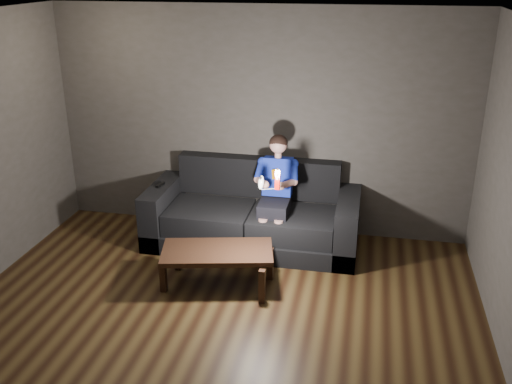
# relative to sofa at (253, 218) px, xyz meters

# --- Properties ---
(floor) EXTENTS (5.00, 5.00, 0.00)m
(floor) POSITION_rel_sofa_xyz_m (-0.01, -2.05, -0.31)
(floor) COLOR black
(floor) RESTS_ON ground
(back_wall) EXTENTS (5.00, 0.04, 2.70)m
(back_wall) POSITION_rel_sofa_xyz_m (-0.01, 0.45, 1.04)
(back_wall) COLOR #3B3733
(back_wall) RESTS_ON ground
(ceiling) EXTENTS (5.00, 5.00, 0.02)m
(ceiling) POSITION_rel_sofa_xyz_m (-0.01, -2.05, 2.39)
(ceiling) COLOR silver
(ceiling) RESTS_ON back_wall
(sofa) EXTENTS (2.45, 1.06, 0.95)m
(sofa) POSITION_rel_sofa_xyz_m (0.00, 0.00, 0.00)
(sofa) COLOR black
(sofa) RESTS_ON floor
(child) EXTENTS (0.49, 0.61, 1.21)m
(child) POSITION_rel_sofa_xyz_m (0.28, -0.07, 0.48)
(child) COLOR black
(child) RESTS_ON sofa
(wii_remote_red) EXTENTS (0.05, 0.08, 0.21)m
(wii_remote_red) POSITION_rel_sofa_xyz_m (0.37, -0.54, 0.71)
(wii_remote_red) COLOR red
(wii_remote_red) RESTS_ON child
(nunchuk_white) EXTENTS (0.08, 0.11, 0.16)m
(nunchuk_white) POSITION_rel_sofa_xyz_m (0.20, -0.53, 0.67)
(nunchuk_white) COLOR white
(nunchuk_white) RESTS_ON child
(wii_remote_black) EXTENTS (0.06, 0.16, 0.03)m
(wii_remote_black) POSITION_rel_sofa_xyz_m (-1.10, -0.09, 0.37)
(wii_remote_black) COLOR black
(wii_remote_black) RESTS_ON sofa
(coffee_table) EXTENTS (1.21, 0.79, 0.41)m
(coffee_table) POSITION_rel_sofa_xyz_m (-0.16, -1.04, 0.04)
(coffee_table) COLOR black
(coffee_table) RESTS_ON floor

